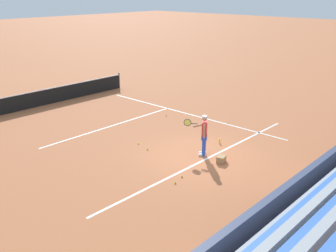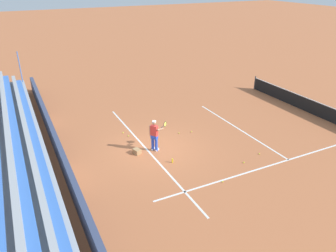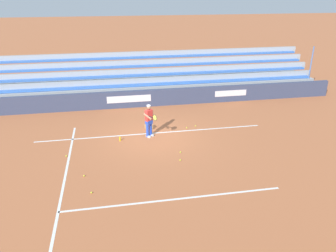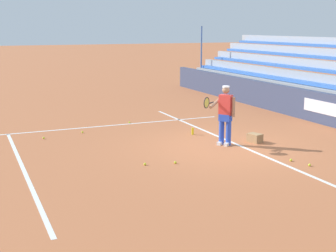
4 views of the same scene
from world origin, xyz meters
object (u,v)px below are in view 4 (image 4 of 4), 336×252
at_px(tennis_ball_far_left, 44,138).
at_px(water_bottle, 193,131).
at_px(tennis_ball_far_right, 82,132).
at_px(tennis_ball_near_player, 310,165).
at_px(tennis_ball_by_box, 291,160).
at_px(tennis_player, 225,115).
at_px(tennis_ball_on_baseline, 175,162).
at_px(ball_box_cardboard, 255,138).
at_px(tennis_ball_stray_back, 145,164).
at_px(tennis_ball_midcourt, 129,122).

bearing_deg(tennis_ball_far_left, water_bottle, -106.16).
height_order(tennis_ball_far_left, water_bottle, water_bottle).
distance_m(tennis_ball_far_right, tennis_ball_near_player, 7.24).
bearing_deg(tennis_ball_far_left, tennis_ball_by_box, -132.72).
xyz_separation_m(tennis_player, tennis_ball_on_baseline, (-1.19, 2.09, -0.86)).
bearing_deg(tennis_ball_by_box, tennis_ball_near_player, -165.00).
distance_m(ball_box_cardboard, tennis_ball_by_box, 2.09).
height_order(tennis_player, tennis_ball_on_baseline, tennis_player).
xyz_separation_m(tennis_ball_far_right, tennis_ball_stray_back, (-4.17, -0.58, 0.00)).
distance_m(ball_box_cardboard, tennis_ball_far_left, 6.39).
bearing_deg(tennis_ball_far_right, tennis_ball_midcourt, -64.84).
bearing_deg(tennis_player, tennis_ball_on_baseline, 119.57).
bearing_deg(tennis_ball_stray_back, tennis_ball_far_right, 7.92).
xyz_separation_m(tennis_ball_near_player, tennis_ball_on_baseline, (1.51, 2.94, 0.00)).
relative_size(tennis_ball_by_box, tennis_ball_stray_back, 1.00).
xyz_separation_m(tennis_player, water_bottle, (1.54, 0.26, -0.78)).
height_order(tennis_ball_far_left, tennis_ball_by_box, same).
distance_m(tennis_ball_by_box, tennis_ball_near_player, 0.56).
xyz_separation_m(tennis_player, tennis_ball_by_box, (-2.16, -0.70, -0.86)).
bearing_deg(tennis_ball_far_right, tennis_ball_near_player, -143.94).
bearing_deg(tennis_ball_on_baseline, tennis_ball_near_player, -117.23).
distance_m(tennis_ball_far_left, tennis_ball_stray_back, 4.26).
distance_m(tennis_ball_by_box, tennis_ball_on_baseline, 2.96).
relative_size(tennis_player, tennis_ball_far_left, 25.98).
height_order(tennis_ball_far_left, tennis_ball_stray_back, same).
bearing_deg(tennis_ball_midcourt, tennis_ball_stray_back, 165.38).
bearing_deg(tennis_ball_far_left, ball_box_cardboard, -117.17).
xyz_separation_m(tennis_ball_far_left, tennis_ball_by_box, (-4.98, -5.40, 0.00)).
bearing_deg(tennis_ball_on_baseline, tennis_ball_stray_back, 77.03).
bearing_deg(tennis_ball_near_player, water_bottle, 14.58).
xyz_separation_m(tennis_ball_midcourt, tennis_ball_far_right, (-0.89, 1.90, 0.00)).
height_order(tennis_player, tennis_ball_stray_back, tennis_player).
bearing_deg(tennis_ball_near_player, tennis_ball_on_baseline, 62.77).
bearing_deg(tennis_ball_stray_back, tennis_ball_near_player, -114.56).
bearing_deg(tennis_ball_far_right, tennis_player, -132.71).
relative_size(tennis_ball_far_left, tennis_ball_far_right, 1.00).
distance_m(tennis_player, tennis_ball_midcourt, 4.41).
bearing_deg(water_bottle, tennis_ball_far_left, 73.84).
bearing_deg(tennis_ball_midcourt, tennis_ball_near_player, -160.70).
bearing_deg(ball_box_cardboard, tennis_ball_midcourt, 31.17).
height_order(tennis_ball_by_box, tennis_ball_on_baseline, same).
relative_size(tennis_player, tennis_ball_by_box, 25.98).
bearing_deg(ball_box_cardboard, tennis_player, 84.52).
distance_m(tennis_player, water_bottle, 1.74).
distance_m(tennis_player, tennis_ball_near_player, 2.96).
xyz_separation_m(tennis_ball_far_right, water_bottle, (-1.62, -3.16, 0.08)).
bearing_deg(tennis_player, tennis_ball_stray_back, 109.68).
bearing_deg(tennis_ball_near_player, ball_box_cardboard, -3.16).
bearing_deg(tennis_ball_on_baseline, tennis_player, -60.43).
distance_m(tennis_ball_near_player, tennis_ball_on_baseline, 3.30).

